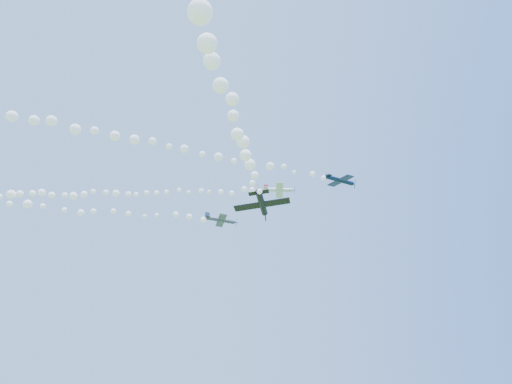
{
  "coord_description": "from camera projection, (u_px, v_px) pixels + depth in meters",
  "views": [
    {
      "loc": [
        -5.16,
        -75.85,
        9.27
      ],
      "look_at": [
        3.09,
        -5.58,
        43.75
      ],
      "focal_mm": 30.0,
      "sensor_mm": 36.0,
      "label": 1
    }
  ],
  "objects": [
    {
      "name": "plane_white",
      "position": [
        279.0,
        190.0,
        94.15
      ],
      "size": [
        7.07,
        7.5,
        2.45
      ],
      "rotation": [
        -0.02,
        0.05,
        -0.15
      ],
      "color": "silver"
    },
    {
      "name": "smoke_trail_white",
      "position": [
        79.0,
        194.0,
        95.32
      ],
      "size": [
        84.08,
        14.83,
        2.99
      ],
      "primitive_type": null,
      "color": "white"
    },
    {
      "name": "plane_navy",
      "position": [
        340.0,
        180.0,
        82.83
      ],
      "size": [
        7.04,
        7.44,
        2.62
      ],
      "rotation": [
        0.18,
        0.07,
        0.27
      ],
      "color": "#0C1A38"
    },
    {
      "name": "smoke_trail_navy",
      "position": [
        94.0,
        132.0,
        67.49
      ],
      "size": [
        83.17,
        24.73,
        2.79
      ],
      "primitive_type": null,
      "color": "white"
    },
    {
      "name": "plane_grey",
      "position": [
        221.0,
        220.0,
        82.27
      ],
      "size": [
        6.49,
        6.9,
        2.55
      ],
      "rotation": [
        0.03,
        0.09,
        0.1
      ],
      "color": "#3D415A"
    },
    {
      "name": "plane_black",
      "position": [
        262.0,
        204.0,
        58.66
      ],
      "size": [
        7.85,
        7.39,
        2.64
      ],
      "rotation": [
        -0.1,
        0.06,
        1.31
      ],
      "color": "black"
    }
  ]
}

